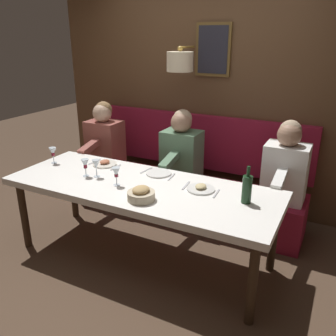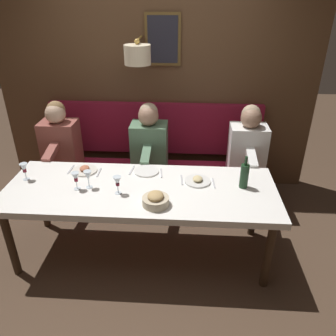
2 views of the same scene
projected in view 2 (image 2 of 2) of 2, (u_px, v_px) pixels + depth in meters
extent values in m
plane|color=#4C3828|center=(143.00, 251.00, 3.30)|extent=(12.00, 12.00, 0.00)
cube|color=white|center=(140.00, 191.00, 2.96)|extent=(0.90, 2.42, 0.06)
cylinder|color=#352416|center=(268.00, 255.00, 2.76)|extent=(0.07, 0.07, 0.68)
cylinder|color=#352416|center=(10.00, 243.00, 2.89)|extent=(0.07, 0.07, 0.68)
cylinder|color=#352416|center=(254.00, 207.00, 3.38)|extent=(0.07, 0.07, 0.68)
cylinder|color=#352416|center=(42.00, 199.00, 3.51)|extent=(0.07, 0.07, 0.68)
cube|color=maroon|center=(152.00, 186.00, 3.97)|extent=(0.52, 2.62, 0.45)
cube|color=brown|center=(155.00, 71.00, 3.92)|extent=(0.10, 3.82, 2.90)
cube|color=maroon|center=(156.00, 128.00, 4.16)|extent=(0.10, 2.62, 0.64)
cube|color=brown|center=(163.00, 40.00, 3.69)|extent=(0.04, 0.40, 0.56)
cube|color=#23232D|center=(163.00, 40.00, 3.67)|extent=(0.01, 0.34, 0.50)
cylinder|color=#B78E3D|center=(139.00, 38.00, 3.55)|extent=(0.35, 0.02, 0.02)
cylinder|color=beige|center=(137.00, 55.00, 3.46)|extent=(0.28, 0.28, 0.20)
sphere|color=#B78E3D|center=(137.00, 42.00, 3.40)|extent=(0.06, 0.06, 0.06)
cube|color=white|center=(247.00, 150.00, 3.68)|extent=(0.30, 0.40, 0.56)
sphere|color=#A37A60|center=(251.00, 118.00, 3.48)|extent=(0.22, 0.22, 0.22)
sphere|color=tan|center=(251.00, 114.00, 3.49)|extent=(0.20, 0.20, 0.20)
cube|color=white|center=(251.00, 158.00, 3.40)|extent=(0.33, 0.09, 0.14)
cube|color=#567A5B|center=(149.00, 147.00, 3.74)|extent=(0.30, 0.40, 0.56)
sphere|color=#A37A60|center=(148.00, 116.00, 3.54)|extent=(0.22, 0.22, 0.22)
sphere|color=tan|center=(149.00, 112.00, 3.56)|extent=(0.20, 0.20, 0.20)
cube|color=#567A5B|center=(146.00, 155.00, 3.46)|extent=(0.33, 0.09, 0.14)
cube|color=#934C42|center=(61.00, 145.00, 3.80)|extent=(0.30, 0.40, 0.56)
sphere|color=#D1A889|center=(55.00, 114.00, 3.60)|extent=(0.22, 0.22, 0.22)
sphere|color=#937047|center=(56.00, 110.00, 3.61)|extent=(0.20, 0.20, 0.20)
cube|color=#934C42|center=(51.00, 153.00, 3.52)|extent=(0.33, 0.09, 0.14)
cylinder|color=silver|center=(198.00, 181.00, 3.04)|extent=(0.24, 0.24, 0.01)
ellipsoid|color=#D1BC84|center=(198.00, 179.00, 3.02)|extent=(0.11, 0.09, 0.04)
cube|color=silver|center=(214.00, 183.00, 3.01)|extent=(0.17, 0.03, 0.01)
cube|color=silver|center=(182.00, 180.00, 3.06)|extent=(0.18, 0.03, 0.01)
cylinder|color=white|center=(146.00, 171.00, 3.20)|extent=(0.24, 0.24, 0.01)
cube|color=silver|center=(161.00, 173.00, 3.18)|extent=(0.17, 0.03, 0.01)
cube|color=silver|center=(132.00, 170.00, 3.23)|extent=(0.18, 0.04, 0.01)
cylinder|color=silver|center=(85.00, 171.00, 3.22)|extent=(0.24, 0.24, 0.01)
ellipsoid|color=#B76647|center=(84.00, 168.00, 3.20)|extent=(0.11, 0.09, 0.04)
cube|color=silver|center=(99.00, 172.00, 3.19)|extent=(0.17, 0.02, 0.01)
cube|color=silver|center=(71.00, 169.00, 3.24)|extent=(0.18, 0.02, 0.01)
cylinder|color=silver|center=(77.00, 189.00, 2.93)|extent=(0.06, 0.06, 0.00)
cylinder|color=silver|center=(77.00, 185.00, 2.91)|extent=(0.01, 0.01, 0.07)
cone|color=silver|center=(76.00, 177.00, 2.87)|extent=(0.07, 0.07, 0.08)
cylinder|color=maroon|center=(76.00, 179.00, 2.89)|extent=(0.03, 0.03, 0.03)
cylinder|color=silver|center=(27.00, 179.00, 3.08)|extent=(0.06, 0.06, 0.00)
cylinder|color=silver|center=(26.00, 175.00, 3.06)|extent=(0.01, 0.01, 0.07)
cone|color=silver|center=(24.00, 168.00, 3.02)|extent=(0.07, 0.07, 0.08)
cylinder|color=maroon|center=(25.00, 170.00, 3.03)|extent=(0.03, 0.03, 0.03)
cylinder|color=silver|center=(118.00, 193.00, 2.87)|extent=(0.06, 0.06, 0.00)
cylinder|color=silver|center=(118.00, 189.00, 2.85)|extent=(0.01, 0.01, 0.07)
cone|color=silver|center=(117.00, 181.00, 2.81)|extent=(0.07, 0.07, 0.08)
cylinder|color=maroon|center=(118.00, 184.00, 2.82)|extent=(0.03, 0.03, 0.02)
cylinder|color=silver|center=(89.00, 187.00, 2.95)|extent=(0.06, 0.06, 0.00)
cylinder|color=silver|center=(89.00, 183.00, 2.93)|extent=(0.01, 0.01, 0.07)
cone|color=silver|center=(88.00, 175.00, 2.90)|extent=(0.07, 0.07, 0.08)
cylinder|color=#19381E|center=(244.00, 176.00, 2.91)|extent=(0.08, 0.08, 0.22)
cylinder|color=#19381E|center=(246.00, 161.00, 2.84)|extent=(0.03, 0.03, 0.08)
cylinder|color=beige|center=(156.00, 201.00, 2.70)|extent=(0.22, 0.22, 0.07)
ellipsoid|color=tan|center=(156.00, 196.00, 2.67)|extent=(0.15, 0.13, 0.06)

